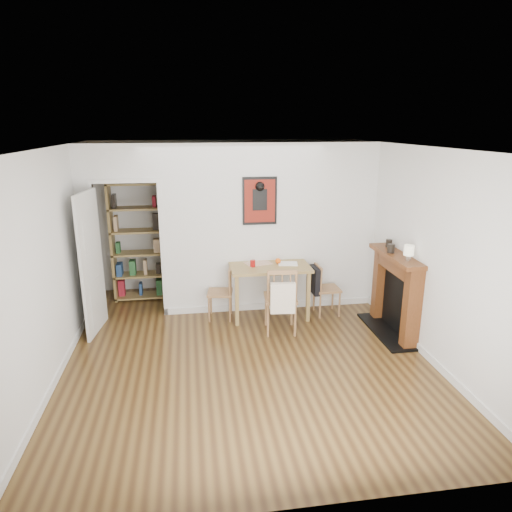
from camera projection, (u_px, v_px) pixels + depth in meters
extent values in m
plane|color=brown|center=(245.00, 350.00, 5.98)|extent=(5.20, 5.20, 0.00)
plane|color=silver|center=(226.00, 215.00, 8.09)|extent=(4.50, 0.00, 4.50)
plane|color=silver|center=(291.00, 358.00, 3.15)|extent=(4.50, 0.00, 4.50)
plane|color=silver|center=(53.00, 263.00, 5.30)|extent=(0.00, 5.20, 5.20)
plane|color=silver|center=(416.00, 248.00, 5.94)|extent=(0.00, 5.20, 5.20)
plane|color=white|center=(244.00, 147.00, 5.26)|extent=(5.20, 5.20, 0.00)
cube|color=silver|center=(270.00, 229.00, 7.03)|extent=(3.35, 0.10, 2.60)
cube|color=silver|center=(88.00, 235.00, 6.65)|extent=(0.25, 0.10, 2.60)
cube|color=silver|center=(123.00, 163.00, 6.44)|extent=(0.90, 0.10, 0.55)
cube|color=silver|center=(97.00, 253.00, 6.74)|extent=(0.06, 0.14, 2.05)
cube|color=silver|center=(163.00, 250.00, 6.87)|extent=(0.06, 0.14, 2.05)
cube|color=silver|center=(270.00, 306.00, 7.32)|extent=(3.35, 0.02, 0.10)
cube|color=silver|center=(53.00, 386.00, 5.08)|extent=(0.02, 4.00, 0.10)
cube|color=silver|center=(428.00, 357.00, 5.72)|extent=(0.02, 4.00, 0.10)
cube|color=silver|center=(91.00, 264.00, 6.30)|extent=(0.15, 0.80, 2.00)
cube|color=black|center=(260.00, 201.00, 6.82)|extent=(0.52, 0.02, 0.72)
cube|color=maroon|center=(260.00, 201.00, 6.81)|extent=(0.46, 0.00, 0.64)
cube|color=olive|center=(269.00, 266.00, 6.88)|extent=(1.19, 0.76, 0.04)
cube|color=olive|center=(237.00, 301.00, 6.62)|extent=(0.05, 0.05, 0.77)
cube|color=olive|center=(308.00, 297.00, 6.77)|extent=(0.05, 0.05, 0.77)
cube|color=olive|center=(233.00, 286.00, 7.22)|extent=(0.05, 0.05, 0.77)
cube|color=olive|center=(298.00, 283.00, 7.37)|extent=(0.05, 0.05, 0.77)
cube|color=black|center=(314.00, 280.00, 6.96)|extent=(0.10, 0.33, 0.42)
cube|color=beige|center=(283.00, 297.00, 6.14)|extent=(0.34, 0.14, 0.42)
cube|color=olive|center=(112.00, 242.00, 7.46)|extent=(0.04, 0.33, 1.99)
cube|color=olive|center=(162.00, 241.00, 7.57)|extent=(0.04, 0.33, 1.99)
cube|color=olive|center=(141.00, 295.00, 7.78)|extent=(0.84, 0.33, 0.03)
cube|color=olive|center=(138.00, 253.00, 7.57)|extent=(0.84, 0.33, 0.03)
cube|color=olive|center=(133.00, 184.00, 7.25)|extent=(0.84, 0.33, 0.03)
cube|color=maroon|center=(137.00, 242.00, 7.52)|extent=(0.73, 0.27, 0.27)
cube|color=brown|center=(412.00, 309.00, 5.90)|extent=(0.20, 0.16, 1.10)
cube|color=brown|center=(381.00, 284.00, 6.84)|extent=(0.20, 0.16, 1.10)
cube|color=brown|center=(397.00, 256.00, 6.21)|extent=(0.30, 1.21, 0.06)
cube|color=brown|center=(398.00, 265.00, 6.25)|extent=(0.20, 0.85, 0.20)
cube|color=black|center=(398.00, 302.00, 6.41)|extent=(0.08, 0.81, 0.88)
cube|color=black|center=(388.00, 331.00, 6.51)|extent=(0.45, 1.25, 0.03)
cylinder|color=maroon|center=(253.00, 263.00, 6.77)|extent=(0.08, 0.08, 0.10)
sphere|color=#FF610D|center=(278.00, 261.00, 6.93)|extent=(0.08, 0.08, 0.08)
cube|color=beige|center=(258.00, 263.00, 6.95)|extent=(0.45, 0.39, 0.00)
cube|color=white|center=(288.00, 264.00, 6.91)|extent=(0.32, 0.26, 0.01)
cylinder|color=silver|center=(408.00, 258.00, 5.87)|extent=(0.07, 0.07, 0.08)
cylinder|color=beige|center=(409.00, 250.00, 5.84)|extent=(0.13, 0.13, 0.13)
cylinder|color=black|center=(391.00, 248.00, 6.24)|extent=(0.10, 0.10, 0.12)
cylinder|color=black|center=(389.00, 243.00, 6.52)|extent=(0.09, 0.09, 0.11)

